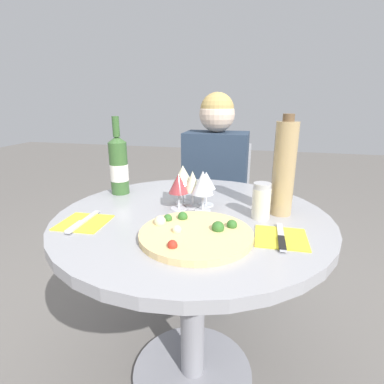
% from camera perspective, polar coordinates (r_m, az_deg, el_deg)
% --- Properties ---
extents(ground_plane, '(12.00, 12.00, 0.00)m').
position_cam_1_polar(ground_plane, '(1.51, 0.08, -31.26)').
color(ground_plane, slate).
rests_on(ground_plane, ground).
extents(dining_table, '(0.97, 0.97, 0.74)m').
position_cam_1_polar(dining_table, '(1.14, 0.09, -11.73)').
color(dining_table, gray).
rests_on(dining_table, ground_plane).
extents(chair_behind_diner, '(0.39, 0.39, 0.86)m').
position_cam_1_polar(chair_behind_diner, '(1.96, 4.63, -4.18)').
color(chair_behind_diner, silver).
rests_on(chair_behind_diner, ground_plane).
extents(seated_diner, '(0.37, 0.46, 1.17)m').
position_cam_1_polar(seated_diner, '(1.79, 4.00, -2.31)').
color(seated_diner, '#28384C').
rests_on(seated_diner, ground_plane).
extents(pizza_large, '(0.34, 0.34, 0.05)m').
position_cam_1_polar(pizza_large, '(0.90, 0.65, -7.91)').
color(pizza_large, '#E5C17F').
rests_on(pizza_large, dining_table).
extents(wine_bottle, '(0.08, 0.08, 0.33)m').
position_cam_1_polar(wine_bottle, '(1.31, -13.78, 4.93)').
color(wine_bottle, '#38602D').
rests_on(wine_bottle, dining_table).
extents(tall_carafe, '(0.08, 0.08, 0.35)m').
position_cam_1_polar(tall_carafe, '(1.08, 17.11, 4.29)').
color(tall_carafe, tan).
rests_on(tall_carafe, dining_table).
extents(sugar_shaker, '(0.06, 0.06, 0.12)m').
position_cam_1_polar(sugar_shaker, '(1.05, 13.07, -1.68)').
color(sugar_shaker, silver).
rests_on(sugar_shaker, dining_table).
extents(wine_glass_back_right, '(0.07, 0.07, 0.13)m').
position_cam_1_polar(wine_glass_back_right, '(1.13, 2.72, 2.10)').
color(wine_glass_back_right, silver).
rests_on(wine_glass_back_right, dining_table).
extents(wine_glass_center, '(0.07, 0.07, 0.14)m').
position_cam_1_polar(wine_glass_center, '(1.11, 0.11, 1.92)').
color(wine_glass_center, silver).
rests_on(wine_glass_center, dining_table).
extents(wine_glass_back_left, '(0.08, 0.08, 0.15)m').
position_cam_1_polar(wine_glass_back_left, '(1.15, -1.73, 3.20)').
color(wine_glass_back_left, silver).
rests_on(wine_glass_back_left, dining_table).
extents(wine_glass_front_left, '(0.07, 0.07, 0.13)m').
position_cam_1_polar(wine_glass_front_left, '(1.10, -2.60, 1.51)').
color(wine_glass_front_left, silver).
rests_on(wine_glass_front_left, dining_table).
extents(wine_glass_front_right, '(0.08, 0.08, 0.15)m').
position_cam_1_polar(wine_glass_front_right, '(1.07, 2.08, 1.70)').
color(wine_glass_front_right, silver).
rests_on(wine_glass_front_right, dining_table).
extents(place_setting_left, '(0.16, 0.19, 0.01)m').
position_cam_1_polar(place_setting_left, '(1.06, -20.02, -5.48)').
color(place_setting_left, yellow).
rests_on(place_setting_left, dining_table).
extents(place_setting_right, '(0.15, 0.19, 0.01)m').
position_cam_1_polar(place_setting_right, '(0.93, 16.60, -8.34)').
color(place_setting_right, yellow).
rests_on(place_setting_right, dining_table).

